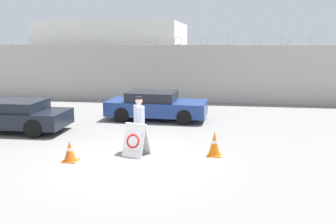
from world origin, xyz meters
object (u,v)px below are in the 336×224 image
Objects in this scene: barricade_sign at (136,140)px; parked_car_front_coupe at (12,115)px; security_guard at (139,121)px; traffic_cone_near at (214,144)px; traffic_cone_mid at (70,151)px; parked_car_rear_sedan at (156,105)px.

parked_car_front_coupe is (-5.55, 2.38, 0.13)m from barricade_sign.
security_guard is 2.50m from traffic_cone_near.
barricade_sign is at bearing -171.85° from traffic_cone_near.
traffic_cone_mid is at bearing -164.52° from traffic_cone_near.
security_guard is 0.39× the size of parked_car_rear_sedan.
barricade_sign is 1.62× the size of traffic_cone_mid.
traffic_cone_mid is 0.14× the size of parked_car_rear_sedan.
traffic_cone_mid is at bearing -138.64° from barricade_sign.
barricade_sign is 6.04m from parked_car_front_coupe.
security_guard is 2.83× the size of traffic_cone_mid.
traffic_cone_mid is 4.94m from parked_car_front_coupe.
security_guard is 2.36m from traffic_cone_mid.
security_guard is 4.92m from parked_car_rear_sedan.
parked_car_rear_sedan is at bearing 118.60° from traffic_cone_near.
barricade_sign is at bearing -83.94° from parked_car_rear_sedan.
security_guard is at bearing 105.48° from barricade_sign.
security_guard is (0.01, 0.51, 0.49)m from barricade_sign.
security_guard reaches higher than traffic_cone_mid.
traffic_cone_near reaches higher than traffic_cone_mid.
parked_car_front_coupe is 6.04m from parked_car_rear_sedan.
parked_car_front_coupe reaches higher than traffic_cone_near.
traffic_cone_mid is at bearing 139.33° from parked_car_front_coupe.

